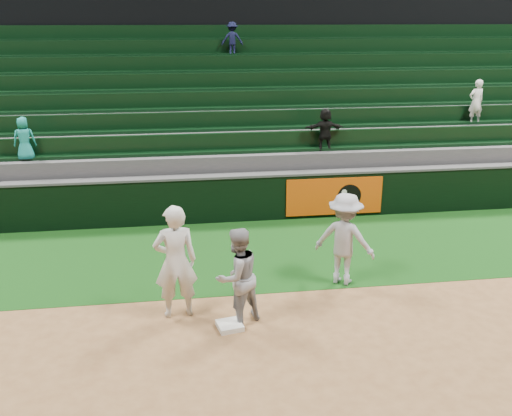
# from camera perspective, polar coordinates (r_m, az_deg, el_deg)

# --- Properties ---
(ground) EXTENTS (70.00, 70.00, 0.00)m
(ground) POSITION_cam_1_polar(r_m,az_deg,el_deg) (10.39, -0.99, -11.01)
(ground) COLOR brown
(ground) RESTS_ON ground
(foul_grass) EXTENTS (36.00, 4.20, 0.01)m
(foul_grass) POSITION_cam_1_polar(r_m,az_deg,el_deg) (13.07, -2.65, -4.52)
(foul_grass) COLOR #0D350E
(foul_grass) RESTS_ON ground
(first_base) EXTENTS (0.49, 0.49, 0.09)m
(first_base) POSITION_cam_1_polar(r_m,az_deg,el_deg) (10.10, -2.65, -11.67)
(first_base) COLOR white
(first_base) RESTS_ON ground
(first_baseman) EXTENTS (0.82, 0.59, 2.10)m
(first_baseman) POSITION_cam_1_polar(r_m,az_deg,el_deg) (10.14, -8.06, -5.35)
(first_baseman) COLOR silver
(first_baseman) RESTS_ON ground
(baserunner) EXTENTS (1.08, 1.01, 1.76)m
(baserunner) POSITION_cam_1_polar(r_m,az_deg,el_deg) (9.90, -1.88, -6.86)
(baserunner) COLOR #909299
(baserunner) RESTS_ON ground
(base_coach) EXTENTS (1.40, 1.24, 1.88)m
(base_coach) POSITION_cam_1_polar(r_m,az_deg,el_deg) (11.44, 8.85, -3.09)
(base_coach) COLOR #A4A7B2
(base_coach) RESTS_ON foul_grass
(field_wall) EXTENTS (36.00, 0.45, 1.25)m
(field_wall) POSITION_cam_1_polar(r_m,az_deg,el_deg) (14.90, -3.42, 1.02)
(field_wall) COLOR black
(field_wall) RESTS_ON ground
(stadium_seating) EXTENTS (36.00, 5.95, 4.96)m
(stadium_seating) POSITION_cam_1_polar(r_m,az_deg,el_deg) (18.29, -4.58, 7.76)
(stadium_seating) COLOR #3C3C3F
(stadium_seating) RESTS_ON ground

